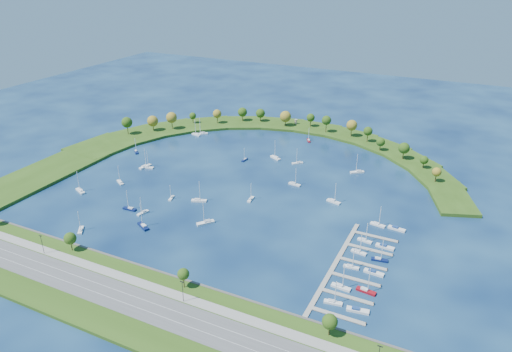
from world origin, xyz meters
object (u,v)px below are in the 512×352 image
at_px(harbor_tower, 296,122).
at_px(docked_boat_9, 385,247).
at_px(moored_boat_9, 81,230).
at_px(docked_boat_1, 358,310).
at_px(moored_boat_11, 309,140).
at_px(moored_boat_17, 206,222).
at_px(docked_boat_5, 374,272).
at_px(moored_boat_20, 143,226).
at_px(moored_boat_21, 334,201).
at_px(docked_boat_8, 365,240).
at_px(moored_boat_8, 120,182).
at_px(moored_boat_10, 147,167).
at_px(moored_boat_5, 171,198).
at_px(moored_boat_12, 298,163).
at_px(moored_boat_19, 130,208).
at_px(docked_boat_10, 378,224).
at_px(docked_boat_11, 396,229).
at_px(moored_boat_15, 357,172).
at_px(docked_boat_0, 333,302).
at_px(docked_boat_7, 379,259).
at_px(moored_boat_14, 143,212).
at_px(moored_boat_4, 276,157).
at_px(moored_boat_2, 202,133).
at_px(moored_boat_1, 196,134).
at_px(docked_boat_4, 351,266).
at_px(dock_system, 350,269).
at_px(moored_boat_3, 245,159).
at_px(moored_boat_16, 251,199).
at_px(moored_boat_7, 199,200).
at_px(docked_boat_3, 366,290).
at_px(moored_boat_0, 80,191).
at_px(moored_boat_6, 136,151).
at_px(moored_boat_18, 295,184).
at_px(docked_boat_6, 359,252).
at_px(moored_boat_13, 145,166).
at_px(docked_boat_2, 341,286).

bearing_deg(harbor_tower, docked_boat_9, -54.99).
xyz_separation_m(moored_boat_9, docked_boat_1, (147.47, 2.47, -0.21)).
height_order(harbor_tower, moored_boat_11, moored_boat_11).
height_order(moored_boat_17, docked_boat_5, moored_boat_17).
xyz_separation_m(harbor_tower, moored_boat_20, (-11.69, -191.69, -3.12)).
height_order(moored_boat_21, docked_boat_1, moored_boat_21).
bearing_deg(moored_boat_21, docked_boat_8, -36.71).
bearing_deg(moored_boat_8, moored_boat_10, -59.65).
bearing_deg(moored_boat_5, docked_boat_8, 78.60).
relative_size(moored_boat_12, moored_boat_19, 0.95).
bearing_deg(docked_boat_10, moored_boat_9, -142.58).
height_order(moored_boat_11, docked_boat_11, moored_boat_11).
xyz_separation_m(moored_boat_15, docked_boat_0, (25.44, -134.13, -0.07)).
bearing_deg(docked_boat_7, moored_boat_14, 176.07).
relative_size(moored_boat_15, docked_boat_10, 1.15).
xyz_separation_m(moored_boat_4, moored_boat_11, (8.91, 44.33, -0.09)).
xyz_separation_m(moored_boat_2, moored_boat_21, (132.57, -66.55, -0.07)).
bearing_deg(moored_boat_8, docked_boat_11, -141.69).
distance_m(moored_boat_19, docked_boat_0, 131.86).
bearing_deg(docked_boat_9, moored_boat_1, 154.56).
bearing_deg(docked_boat_4, moored_boat_1, 138.12).
relative_size(dock_system, docked_boat_7, 7.17).
height_order(moored_boat_3, moored_boat_16, moored_boat_16).
xyz_separation_m(moored_boat_15, docked_boat_7, (35.94, -94.93, -0.07)).
distance_m(harbor_tower, docked_boat_9, 189.43).
relative_size(moored_boat_8, docked_boat_7, 1.04).
bearing_deg(moored_boat_8, moored_boat_7, -147.48).
bearing_deg(docked_boat_3, moored_boat_7, 166.67).
height_order(moored_boat_5, moored_boat_7, moored_boat_7).
height_order(moored_boat_3, moored_boat_8, moored_boat_8).
distance_m(moored_boat_9, docked_boat_11, 166.83).
xyz_separation_m(moored_boat_0, docked_boat_3, (181.72, -18.37, -0.03)).
relative_size(moored_boat_6, docked_boat_10, 0.96).
height_order(moored_boat_2, moored_boat_14, moored_boat_2).
relative_size(moored_boat_11, moored_boat_17, 0.75).
height_order(docked_boat_0, docked_boat_1, docked_boat_0).
bearing_deg(docked_boat_4, moored_boat_18, 123.62).
bearing_deg(docked_boat_1, moored_boat_8, 154.09).
height_order(moored_boat_18, docked_boat_4, moored_boat_18).
bearing_deg(docked_boat_6, docked_boat_9, 52.84).
bearing_deg(moored_boat_18, docked_boat_5, -38.75).
bearing_deg(moored_boat_11, moored_boat_16, 154.45).
distance_m(moored_boat_6, moored_boat_13, 30.13).
bearing_deg(moored_boat_17, docked_boat_10, 153.73).
relative_size(moored_boat_9, docked_boat_7, 1.00).
bearing_deg(moored_boat_0, moored_boat_10, -83.13).
distance_m(moored_boat_15, docked_boat_0, 136.52).
xyz_separation_m(moored_boat_9, docked_boat_2, (137.02, 13.98, 0.04)).
bearing_deg(moored_boat_8, docked_boat_7, -152.59).
relative_size(docked_boat_6, docked_boat_11, 1.21).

